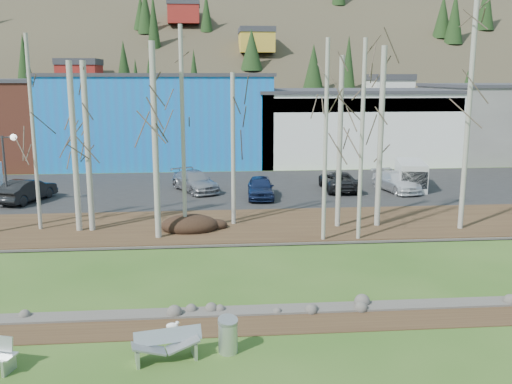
{
  "coord_description": "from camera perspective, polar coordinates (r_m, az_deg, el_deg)",
  "views": [
    {
      "loc": [
        -1.84,
        -15.47,
        8.09
      ],
      "look_at": [
        0.58,
        11.75,
        2.5
      ],
      "focal_mm": 40.0,
      "sensor_mm": 36.0,
      "label": 1
    }
  ],
  "objects": [
    {
      "name": "birch_1",
      "position": [
        31.4,
        -21.37,
        5.41
      ],
      "size": [
        0.19,
        0.19,
        10.01
      ],
      "color": "#BCB7A9",
      "rests_on": "far_bank"
    },
    {
      "name": "car_4",
      "position": [
        40.67,
        8.28,
        1.14
      ],
      "size": [
        2.28,
        4.87,
        1.35
      ],
      "primitive_type": "imported",
      "rotation": [
        0.0,
        0.0,
        3.13
      ],
      "color": "black",
      "rests_on": "parking_lot"
    },
    {
      "name": "birch_6",
      "position": [
        27.97,
        10.53,
        5.0
      ],
      "size": [
        0.2,
        0.2,
        9.67
      ],
      "color": "#BCB7A9",
      "rests_on": "far_bank"
    },
    {
      "name": "parking_lot",
      "position": [
        41.3,
        -2.43,
        0.35
      ],
      "size": [
        80.0,
        14.0,
        0.14
      ],
      "primitive_type": "cube",
      "color": "black",
      "rests_on": "ground"
    },
    {
      "name": "birch_4",
      "position": [
        28.13,
        -10.05,
        4.92
      ],
      "size": [
        0.3,
        0.3,
        9.55
      ],
      "color": "#BCB7A9",
      "rests_on": "far_bank"
    },
    {
      "name": "car_1",
      "position": [
        39.37,
        -21.94,
        0.16
      ],
      "size": [
        3.0,
        4.74,
        1.48
      ],
      "primitive_type": "imported",
      "rotation": [
        0.0,
        0.0,
        2.79
      ],
      "color": "black",
      "rests_on": "parking_lot"
    },
    {
      "name": "building_blue",
      "position": [
        54.77,
        -9.5,
        7.29
      ],
      "size": [
        20.4,
        12.24,
        8.3
      ],
      "color": "blue",
      "rests_on": "ground"
    },
    {
      "name": "birch_8",
      "position": [
        30.25,
        8.37,
        4.88
      ],
      "size": [
        0.27,
        0.27,
        8.97
      ],
      "color": "#BCB7A9",
      "rests_on": "far_bank"
    },
    {
      "name": "birch_10",
      "position": [
        30.49,
        -17.71,
        4.24
      ],
      "size": [
        0.3,
        0.3,
        8.69
      ],
      "color": "#BCB7A9",
      "rests_on": "far_bank"
    },
    {
      "name": "ground",
      "position": [
        17.55,
        1.57,
        -15.89
      ],
      "size": [
        200.0,
        200.0,
        0.0
      ],
      "primitive_type": "plane",
      "color": "#2A4F17",
      "rests_on": "ground"
    },
    {
      "name": "car_2",
      "position": [
        40.07,
        -6.13,
        1.08
      ],
      "size": [
        3.86,
        5.24,
        1.41
      ],
      "primitive_type": "imported",
      "rotation": [
        0.0,
        0.0,
        0.44
      ],
      "color": "gray",
      "rests_on": "parking_lot"
    },
    {
      "name": "seagull",
      "position": [
        19.04,
        -8.34,
        -13.1
      ],
      "size": [
        0.47,
        0.22,
        0.34
      ],
      "rotation": [
        0.0,
        0.0,
        0.03
      ],
      "color": "gold",
      "rests_on": "ground"
    },
    {
      "name": "birch_3",
      "position": [
        29.09,
        -7.33,
        6.06
      ],
      "size": [
        0.21,
        0.21,
        10.4
      ],
      "color": "#BCB7A9",
      "rests_on": "far_bank"
    },
    {
      "name": "near_bank_rocks",
      "position": [
        20.34,
        0.54,
        -11.88
      ],
      "size": [
        80.0,
        0.8,
        0.5
      ],
      "primitive_type": null,
      "color": "#47423D",
      "rests_on": "ground"
    },
    {
      "name": "birch_11",
      "position": [
        27.55,
        6.96,
        5.01
      ],
      "size": [
        0.2,
        0.2,
        9.67
      ],
      "color": "#BCB7A9",
      "rests_on": "far_bank"
    },
    {
      "name": "litter_bin",
      "position": [
        17.44,
        -2.82,
        -14.26
      ],
      "size": [
        0.71,
        0.71,
        0.99
      ],
      "primitive_type": "cylinder",
      "rotation": [
        0.0,
        0.0,
        0.29
      ],
      "color": "silver",
      "rests_on": "ground"
    },
    {
      "name": "hillside",
      "position": [
        99.93,
        -4.19,
        16.94
      ],
      "size": [
        160.0,
        72.0,
        35.0
      ],
      "primitive_type": null,
      "color": "#362E21",
      "rests_on": "ground"
    },
    {
      "name": "birch_2",
      "position": [
        30.35,
        -16.48,
        4.28
      ],
      "size": [
        0.3,
        0.3,
        8.69
      ],
      "color": "#BCB7A9",
      "rests_on": "far_bank"
    },
    {
      "name": "birch_5",
      "position": [
        30.5,
        -2.3,
        4.23
      ],
      "size": [
        0.23,
        0.23,
        8.11
      ],
      "color": "#BCB7A9",
      "rests_on": "far_bank"
    },
    {
      "name": "far_bank_rocks",
      "position": [
        28.02,
        -1.1,
        -5.22
      ],
      "size": [
        80.0,
        0.8,
        0.46
      ],
      "primitive_type": null,
      "color": "#47423D",
      "rests_on": "ground"
    },
    {
      "name": "street_lamp",
      "position": [
        37.98,
        -23.96,
        3.87
      ],
      "size": [
        1.71,
        0.48,
        4.48
      ],
      "rotation": [
        0.0,
        0.0,
        0.06
      ],
      "color": "#262628",
      "rests_on": "parking_lot"
    },
    {
      "name": "birch_9",
      "position": [
        31.25,
        20.49,
        7.48
      ],
      "size": [
        0.26,
        0.26,
        12.22
      ],
      "color": "#BCB7A9",
      "rests_on": "far_bank"
    },
    {
      "name": "building_grey",
      "position": [
        62.26,
        23.73,
        6.51
      ],
      "size": [
        14.28,
        12.24,
        7.3
      ],
      "color": "slate",
      "rests_on": "ground"
    },
    {
      "name": "car_5",
      "position": [
        41.06,
        13.84,
        1.01
      ],
      "size": [
        2.79,
        4.92,
        1.34
      ],
      "primitive_type": "imported",
      "rotation": [
        0.0,
        0.0,
        0.2
      ],
      "color": "silver",
      "rests_on": "parking_lot"
    },
    {
      "name": "car_3",
      "position": [
        37.63,
        0.46,
        0.48
      ],
      "size": [
        1.96,
        4.3,
        1.43
      ],
      "primitive_type": "imported",
      "rotation": [
        0.0,
        0.0,
        -0.07
      ],
      "color": "#17244B",
      "rests_on": "parking_lot"
    },
    {
      "name": "bench_damaged",
      "position": [
        17.26,
        -8.93,
        -14.9
      ],
      "size": [
        2.05,
        1.03,
        0.87
      ],
      "rotation": [
        0.0,
        0.0,
        0.22
      ],
      "color": "silver",
      "rests_on": "ground"
    },
    {
      "name": "far_bank",
      "position": [
        31.08,
        -1.52,
        -3.39
      ],
      "size": [
        80.0,
        7.0,
        0.15
      ],
      "primitive_type": "cube",
      "color": "#382616",
      "rests_on": "ground"
    },
    {
      "name": "river",
      "position": [
        24.14,
        -0.42,
        -8.02
      ],
      "size": [
        80.0,
        8.0,
        0.9
      ],
      "primitive_type": null,
      "color": "black",
      "rests_on": "ground"
    },
    {
      "name": "dirt_mound",
      "position": [
        30.15,
        -6.66,
        -3.21
      ],
      "size": [
        3.01,
        2.12,
        0.59
      ],
      "primitive_type": "ellipsoid",
      "color": "black",
      "rests_on": "far_bank"
    },
    {
      "name": "van_white",
      "position": [
        42.17,
        15.22,
        1.62
      ],
      "size": [
        2.79,
        4.72,
        1.93
      ],
      "rotation": [
        0.0,
        0.0,
        -0.23
      ],
      "color": "silver",
      "rests_on": "parking_lot"
    },
    {
      "name": "building_white",
      "position": [
        56.38,
        9.21,
        6.66
      ],
      "size": [
        18.36,
        12.24,
        6.8
      ],
      "color": "white",
      "rests_on": "ground"
    },
    {
      "name": "birch_7",
      "position": [
        30.76,
        12.35,
        5.29
      ],
      "size": [
        0.29,
        0.29,
        9.45
      ],
      "color": "#BCB7A9",
      "rests_on": "far_bank"
    },
    {
      "name": "dirt_strip",
      "position": [
        19.42,
        0.84,
        -13.01
      ],
      "size": [
        80.0,
        1.8,
        0.03
      ],
      "primitive_type": "cube",
      "color": "#382616",
      "rests_on": "ground"
    }
  ]
}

